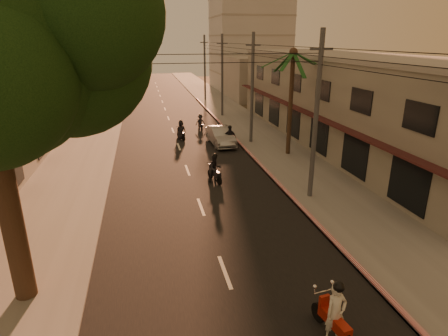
{
  "coord_description": "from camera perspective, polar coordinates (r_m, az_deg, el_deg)",
  "views": [
    {
      "loc": [
        -2.6,
        -9.97,
        8.48
      ],
      "look_at": [
        1.26,
        8.04,
        2.1
      ],
      "focal_mm": 30.0,
      "sensor_mm": 36.0,
      "label": 1
    }
  ],
  "objects": [
    {
      "name": "scooter_mid_b",
      "position": [
        30.7,
        0.89,
        4.69
      ],
      "size": [
        1.2,
        1.86,
        1.85
      ],
      "rotation": [
        0.0,
        0.0,
        -0.21
      ],
      "color": "black",
      "rests_on": "ground"
    },
    {
      "name": "filler_left_near",
      "position": [
        45.85,
        -26.75,
        9.23
      ],
      "size": [
        8.0,
        14.0,
        4.4
      ],
      "primitive_type": "cube",
      "color": "#9C958D",
      "rests_on": "ground"
    },
    {
      "name": "sidewalk_right",
      "position": [
        32.72,
        6.31,
        4.08
      ],
      "size": [
        5.0,
        140.0,
        0.12
      ],
      "primitive_type": "cube",
      "color": "slate",
      "rests_on": "ground"
    },
    {
      "name": "road",
      "position": [
        31.25,
        -6.9,
        3.24
      ],
      "size": [
        10.0,
        140.0,
        0.02
      ],
      "primitive_type": "cube",
      "color": "black",
      "rests_on": "ground"
    },
    {
      "name": "utility_poles",
      "position": [
        31.29,
        4.4,
        15.49
      ],
      "size": [
        1.2,
        48.26,
        9.0
      ],
      "color": "#38383A",
      "rests_on": "ground"
    },
    {
      "name": "shophouse_row",
      "position": [
        32.86,
        18.57,
        9.67
      ],
      "size": [
        8.8,
        34.2,
        7.3
      ],
      "color": "gray",
      "rests_on": "ground"
    },
    {
      "name": "parked_car",
      "position": [
        31.48,
        -0.53,
        4.9
      ],
      "size": [
        2.15,
        4.79,
        1.52
      ],
      "primitive_type": "imported",
      "rotation": [
        0.0,
        0.0,
        0.06
      ],
      "color": "#919498",
      "rests_on": "ground"
    },
    {
      "name": "palm_tree",
      "position": [
        28.08,
        10.5,
        16.09
      ],
      "size": [
        5.0,
        5.0,
        8.2
      ],
      "color": "black",
      "rests_on": "ground"
    },
    {
      "name": "sidewalk_left",
      "position": [
        31.51,
        -20.61,
        2.36
      ],
      "size": [
        5.0,
        140.0,
        0.12
      ],
      "primitive_type": "cube",
      "color": "slate",
      "rests_on": "ground"
    },
    {
      "name": "scooter_far_a",
      "position": [
        33.32,
        -6.56,
        5.66
      ],
      "size": [
        1.09,
        1.77,
        1.78
      ],
      "rotation": [
        0.0,
        0.0,
        0.26
      ],
      "color": "black",
      "rests_on": "ground"
    },
    {
      "name": "ground",
      "position": [
        13.34,
        2.06,
        -20.37
      ],
      "size": [
        160.0,
        160.0,
        0.0
      ],
      "primitive_type": "plane",
      "color": "#383023",
      "rests_on": "ground"
    },
    {
      "name": "scooter_far_b",
      "position": [
        36.93,
        -3.61,
        6.94
      ],
      "size": [
        1.04,
        1.61,
        1.57
      ],
      "rotation": [
        0.0,
        0.0,
        0.07
      ],
      "color": "black",
      "rests_on": "ground"
    },
    {
      "name": "scooter_mid_a",
      "position": [
        23.14,
        -1.38,
        -0.14
      ],
      "size": [
        1.18,
        1.87,
        1.88
      ],
      "rotation": [
        0.0,
        0.0,
        0.25
      ],
      "color": "black",
      "rests_on": "ground"
    },
    {
      "name": "filler_left_far",
      "position": [
        63.2,
        -23.1,
        13.11
      ],
      "size": [
        8.0,
        14.0,
        7.0
      ],
      "primitive_type": "cube",
      "color": "#9C958D",
      "rests_on": "ground"
    },
    {
      "name": "curb_stripe",
      "position": [
        27.44,
        4.79,
        1.25
      ],
      "size": [
        0.2,
        60.0,
        0.2
      ],
      "primitive_type": "cube",
      "color": "#AC1219",
      "rests_on": "ground"
    },
    {
      "name": "distant_tower",
      "position": [
        68.76,
        3.95,
        23.67
      ],
      "size": [
        12.1,
        12.1,
        28.0
      ],
      "color": "#B7B5B2",
      "rests_on": "ground"
    },
    {
      "name": "filler_right",
      "position": [
        57.68,
        4.8,
        13.59
      ],
      "size": [
        8.0,
        14.0,
        6.0
      ],
      "primitive_type": "cube",
      "color": "#9C958D",
      "rests_on": "ground"
    },
    {
      "name": "scooter_red",
      "position": [
        12.18,
        16.56,
        -20.48
      ],
      "size": [
        0.89,
        2.0,
        1.98
      ],
      "rotation": [
        0.0,
        0.0,
        0.16
      ],
      "color": "black",
      "rests_on": "ground"
    }
  ]
}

